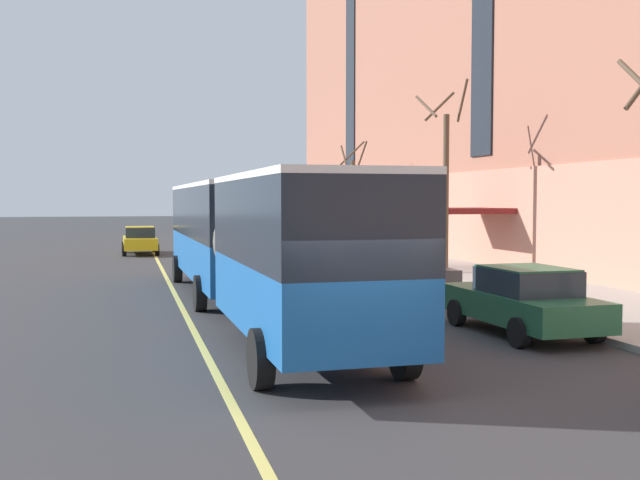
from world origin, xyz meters
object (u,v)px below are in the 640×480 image
parked_car_green_4 (281,239)px  street_tree_far_uptown (445,180)px  fire_hydrant (478,284)px  taxi_cab (140,240)px  parked_car_white_2 (318,248)px  parked_car_darkgray_6 (407,270)px  parked_car_green_5 (523,300)px  city_bus (248,236)px  street_tree_far_downtown (353,197)px

parked_car_green_4 → street_tree_far_uptown: size_ratio=0.58×
fire_hydrant → taxi_cab: bearing=113.2°
parked_car_white_2 → parked_car_green_4: 8.66m
parked_car_white_2 → parked_car_darkgray_6: bearing=-89.8°
fire_hydrant → parked_car_white_2: bearing=96.7°
parked_car_green_5 → fire_hydrant: size_ratio=6.49×
parked_car_darkgray_6 → street_tree_far_uptown: bearing=55.3°
parked_car_white_2 → parked_car_green_4: (-0.02, 8.66, 0.00)m
parked_car_white_2 → fire_hydrant: parked_car_white_2 is taller
parked_car_green_5 → fire_hydrant: parked_car_green_5 is taller
fire_hydrant → street_tree_far_uptown: bearing=73.8°
city_bus → taxi_cab: 23.26m
city_bus → parked_car_darkgray_6: (5.61, 2.49, -1.29)m
parked_car_darkgray_6 → street_tree_far_uptown: (3.63, 5.24, 3.09)m
parked_car_green_5 → street_tree_far_uptown: size_ratio=0.61×
street_tree_far_downtown → parked_car_green_5: bearing=-98.4°
parked_car_darkgray_6 → fire_hydrant: (1.55, -1.93, -0.29)m
parked_car_darkgray_6 → taxi_cab: size_ratio=0.97×
city_bus → parked_car_white_2: size_ratio=4.53×
parked_car_white_2 → street_tree_far_uptown: (3.67, -6.34, 3.09)m
parked_car_darkgray_6 → parked_car_white_2: bearing=90.2°
parked_car_white_2 → fire_hydrant: bearing=-83.3°
parked_car_darkgray_6 → fire_hydrant: 2.49m
parked_car_white_2 → street_tree_far_downtown: (3.70, 6.46, 2.43)m
street_tree_far_uptown → street_tree_far_downtown: bearing=89.8°
city_bus → parked_car_white_2: (5.58, 14.07, -1.30)m
parked_car_green_5 → street_tree_far_downtown: (3.74, 25.45, 2.43)m
parked_car_white_2 → parked_car_green_5: same height
parked_car_green_4 → parked_car_darkgray_6: same height
parked_car_green_5 → street_tree_far_uptown: 13.54m
parked_car_green_5 → street_tree_far_downtown: 25.84m
parked_car_green_4 → taxi_cab: size_ratio=0.96×
taxi_cab → street_tree_far_uptown: 19.57m
parked_car_white_2 → parked_car_darkgray_6: 11.59m
city_bus → street_tree_far_uptown: 12.19m
parked_car_green_5 → parked_car_darkgray_6: same height
parked_car_white_2 → street_tree_far_downtown: street_tree_far_downtown is taller
taxi_cab → parked_car_darkgray_6: bearing=-68.6°
parked_car_white_2 → fire_hydrant: 13.61m
parked_car_darkgray_6 → fire_hydrant: bearing=-51.2°
fire_hydrant → parked_car_green_4: bearing=94.1°
parked_car_green_5 → fire_hydrant: bearing=73.5°
parked_car_green_4 → parked_car_darkgray_6: bearing=-89.8°
parked_car_green_4 → parked_car_darkgray_6: 20.25m
parked_car_white_2 → parked_car_darkgray_6: same height
parked_car_green_4 → street_tree_far_downtown: 4.97m
taxi_cab → street_tree_far_uptown: size_ratio=0.61×
parked_car_green_4 → street_tree_far_uptown: bearing=-76.2°
parked_car_green_5 → taxi_cab: same height
parked_car_darkgray_6 → street_tree_far_downtown: size_ratio=0.71×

